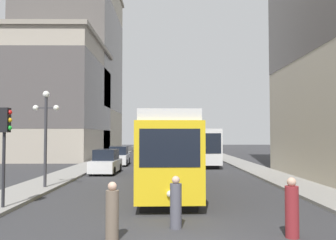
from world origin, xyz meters
TOP-DOWN VIEW (x-y plane):
  - sidewalk_left at (-7.27, 40.00)m, footprint 2.52×120.00m
  - sidewalk_right at (7.27, 40.00)m, footprint 2.52×120.00m
  - streetcar at (-0.27, 11.24)m, footprint 3.09×14.57m
  - transit_bus at (3.13, 27.55)m, footprint 2.97×12.73m
  - parked_car_left_near at (-4.71, 26.20)m, footprint 1.96×4.68m
  - parked_car_left_mid at (-4.71, 18.52)m, footprint 2.01×4.38m
  - pedestrian_crossing_near at (-1.67, 1.07)m, footprint 0.36×0.36m
  - pedestrian_crossing_far at (3.40, 1.32)m, footprint 0.38×0.38m
  - pedestrian_on_sidewalk at (0.13, 2.36)m, footprint 0.36×0.36m
  - traffic_light_near_left at (-6.39, 4.96)m, footprint 0.47×0.36m
  - lamp_post_left_near at (-6.61, 10.38)m, footprint 1.41×0.36m
  - building_left_corner at (-15.29, 49.99)m, footprint 14.12×20.93m
  - building_left_midblock at (-16.08, 36.75)m, footprint 15.70×18.21m

SIDE VIEW (x-z plane):
  - sidewalk_left at x=-7.27m, z-range 0.00..0.15m
  - sidewalk_right at x=7.27m, z-range 0.00..0.15m
  - pedestrian_crossing_near at x=-1.67m, z-range -0.06..1.56m
  - pedestrian_on_sidewalk at x=0.13m, z-range -0.06..1.57m
  - pedestrian_crossing_far at x=3.40m, z-range -0.06..1.64m
  - parked_car_left_mid at x=-4.71m, z-range -0.07..1.75m
  - parked_car_left_near at x=-4.71m, z-range -0.07..1.75m
  - transit_bus at x=3.13m, z-range 0.22..3.67m
  - streetcar at x=-0.27m, z-range 0.16..4.05m
  - traffic_light_near_left at x=-6.39m, z-range 1.18..4.99m
  - lamp_post_left_near at x=-6.61m, z-range 0.98..6.11m
  - building_left_midblock at x=-16.08m, z-range 0.18..14.98m
  - building_left_corner at x=-15.29m, z-range 0.43..28.57m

